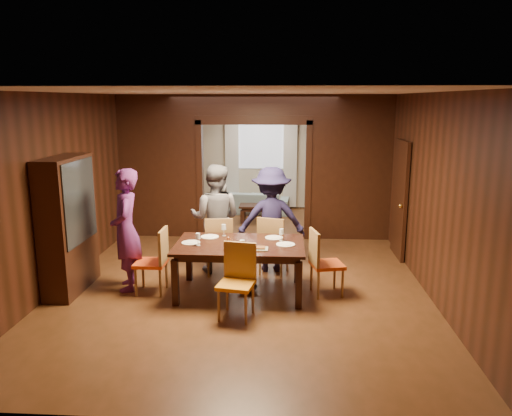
# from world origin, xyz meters

# --- Properties ---
(floor) EXTENTS (9.00, 9.00, 0.00)m
(floor) POSITION_xyz_m (0.00, 0.00, 0.00)
(floor) COLOR #4D2E15
(floor) RESTS_ON ground
(ceiling) EXTENTS (5.50, 9.00, 0.02)m
(ceiling) POSITION_xyz_m (0.00, 0.00, 2.90)
(ceiling) COLOR silver
(ceiling) RESTS_ON room_walls
(room_walls) EXTENTS (5.52, 9.01, 2.90)m
(room_walls) POSITION_xyz_m (0.00, 1.89, 1.51)
(room_walls) COLOR black
(room_walls) RESTS_ON floor
(person_purple) EXTENTS (0.60, 0.76, 1.82)m
(person_purple) POSITION_xyz_m (-1.70, -1.40, 0.91)
(person_purple) COLOR #5B2161
(person_purple) RESTS_ON floor
(person_grey) EXTENTS (0.94, 0.77, 1.78)m
(person_grey) POSITION_xyz_m (-0.49, -0.52, 0.89)
(person_grey) COLOR slate
(person_grey) RESTS_ON floor
(person_navy) EXTENTS (1.18, 0.76, 1.73)m
(person_navy) POSITION_xyz_m (0.42, -0.43, 0.87)
(person_navy) COLOR #1B1739
(person_navy) RESTS_ON floor
(sofa) EXTENTS (1.91, 0.86, 0.54)m
(sofa) POSITION_xyz_m (-0.20, 3.85, 0.27)
(sofa) COLOR #8FAFBB
(sofa) RESTS_ON floor
(serving_bowl) EXTENTS (0.28, 0.28, 0.07)m
(serving_bowl) POSITION_xyz_m (0.11, -1.41, 0.79)
(serving_bowl) COLOR black
(serving_bowl) RESTS_ON dining_table
(dining_table) EXTENTS (1.86, 1.15, 0.76)m
(dining_table) POSITION_xyz_m (-0.00, -1.49, 0.38)
(dining_table) COLOR black
(dining_table) RESTS_ON floor
(coffee_table) EXTENTS (0.80, 0.50, 0.40)m
(coffee_table) POSITION_xyz_m (-0.02, 2.91, 0.20)
(coffee_table) COLOR black
(coffee_table) RESTS_ON floor
(chair_left) EXTENTS (0.44, 0.44, 0.97)m
(chair_left) POSITION_xyz_m (-1.31, -1.54, 0.48)
(chair_left) COLOR #E94515
(chair_left) RESTS_ON floor
(chair_right) EXTENTS (0.53, 0.53, 0.97)m
(chair_right) POSITION_xyz_m (1.27, -1.45, 0.48)
(chair_right) COLOR #C14112
(chair_right) RESTS_ON floor
(chair_far_l) EXTENTS (0.49, 0.49, 0.97)m
(chair_far_l) POSITION_xyz_m (-0.41, -0.66, 0.48)
(chair_far_l) COLOR #C67B12
(chair_far_l) RESTS_ON floor
(chair_far_r) EXTENTS (0.54, 0.54, 0.97)m
(chair_far_r) POSITION_xyz_m (0.47, -0.59, 0.48)
(chair_far_r) COLOR #D25F13
(chair_far_r) RESTS_ON floor
(chair_near) EXTENTS (0.51, 0.51, 0.97)m
(chair_near) POSITION_xyz_m (0.03, -2.33, 0.48)
(chair_near) COLOR orange
(chair_near) RESTS_ON floor
(hutch) EXTENTS (0.40, 1.20, 2.00)m
(hutch) POSITION_xyz_m (-2.53, -1.50, 1.00)
(hutch) COLOR black
(hutch) RESTS_ON floor
(door_right) EXTENTS (0.06, 0.90, 2.10)m
(door_right) POSITION_xyz_m (2.70, 0.50, 1.05)
(door_right) COLOR black
(door_right) RESTS_ON floor
(window_far) EXTENTS (1.20, 0.03, 1.30)m
(window_far) POSITION_xyz_m (0.00, 4.44, 1.70)
(window_far) COLOR silver
(window_far) RESTS_ON back_wall
(curtain_left) EXTENTS (0.35, 0.06, 2.40)m
(curtain_left) POSITION_xyz_m (-0.75, 4.40, 1.25)
(curtain_left) COLOR white
(curtain_left) RESTS_ON back_wall
(curtain_right) EXTENTS (0.35, 0.06, 2.40)m
(curtain_right) POSITION_xyz_m (0.75, 4.40, 1.25)
(curtain_right) COLOR white
(curtain_right) RESTS_ON back_wall
(plate_left) EXTENTS (0.27, 0.27, 0.01)m
(plate_left) POSITION_xyz_m (-0.71, -1.51, 0.77)
(plate_left) COLOR white
(plate_left) RESTS_ON dining_table
(plate_far_l) EXTENTS (0.27, 0.27, 0.01)m
(plate_far_l) POSITION_xyz_m (-0.49, -1.18, 0.77)
(plate_far_l) COLOR white
(plate_far_l) RESTS_ON dining_table
(plate_far_r) EXTENTS (0.27, 0.27, 0.01)m
(plate_far_r) POSITION_xyz_m (0.49, -1.17, 0.77)
(plate_far_r) COLOR silver
(plate_far_r) RESTS_ON dining_table
(plate_right) EXTENTS (0.27, 0.27, 0.01)m
(plate_right) POSITION_xyz_m (0.66, -1.52, 0.77)
(plate_right) COLOR white
(plate_right) RESTS_ON dining_table
(plate_near) EXTENTS (0.27, 0.27, 0.01)m
(plate_near) POSITION_xyz_m (0.00, -1.81, 0.77)
(plate_near) COLOR silver
(plate_near) RESTS_ON dining_table
(platter_a) EXTENTS (0.30, 0.20, 0.04)m
(platter_a) POSITION_xyz_m (-0.02, -1.58, 0.78)
(platter_a) COLOR gray
(platter_a) RESTS_ON dining_table
(platter_b) EXTENTS (0.30, 0.20, 0.04)m
(platter_b) POSITION_xyz_m (0.27, -1.76, 0.78)
(platter_b) COLOR gray
(platter_b) RESTS_ON dining_table
(wineglass_left) EXTENTS (0.08, 0.08, 0.18)m
(wineglass_left) POSITION_xyz_m (-0.59, -1.63, 0.85)
(wineglass_left) COLOR white
(wineglass_left) RESTS_ON dining_table
(wineglass_far) EXTENTS (0.08, 0.08, 0.18)m
(wineglass_far) POSITION_xyz_m (-0.28, -1.09, 0.85)
(wineglass_far) COLOR white
(wineglass_far) RESTS_ON dining_table
(wineglass_right) EXTENTS (0.08, 0.08, 0.18)m
(wineglass_right) POSITION_xyz_m (0.60, -1.31, 0.85)
(wineglass_right) COLOR white
(wineglass_right) RESTS_ON dining_table
(tumbler) EXTENTS (0.07, 0.07, 0.14)m
(tumbler) POSITION_xyz_m (0.06, -1.81, 0.83)
(tumbler) COLOR silver
(tumbler) RESTS_ON dining_table
(condiment_jar) EXTENTS (0.08, 0.08, 0.11)m
(condiment_jar) POSITION_xyz_m (-0.16, -1.58, 0.82)
(condiment_jar) COLOR #502412
(condiment_jar) RESTS_ON dining_table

